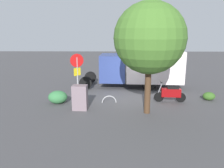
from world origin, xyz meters
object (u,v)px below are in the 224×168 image
box_truck_near (140,66)px  utility_cabinet (80,98)px  bike_rack_hoop (109,103)px  stop_sign (77,70)px  street_tree (150,38)px  motorcycle (171,93)px

box_truck_near → utility_cabinet: (3.60, 4.86, -0.86)m
box_truck_near → bike_rack_hoop: box_truck_near is taller
box_truck_near → stop_sign: stop_sign is taller
street_tree → box_truck_near: bearing=-91.7°
utility_cabinet → stop_sign: bearing=-76.3°
motorcycle → stop_sign: (5.38, 0.03, 1.34)m
utility_cabinet → bike_rack_hoop: size_ratio=1.55×
stop_sign → street_tree: size_ratio=0.52×
street_tree → bike_rack_hoop: size_ratio=6.39×
motorcycle → stop_sign: 5.54m
box_truck_near → stop_sign: size_ratio=2.63×
stop_sign → motorcycle: bearing=-179.7°
street_tree → bike_rack_hoop: 4.48m
motorcycle → utility_cabinet: utility_cabinet is taller
stop_sign → utility_cabinet: size_ratio=2.13×
motorcycle → street_tree: street_tree is taller
box_truck_near → bike_rack_hoop: (2.12, 3.70, -1.52)m
utility_cabinet → motorcycle: bearing=-164.8°
street_tree → utility_cabinet: street_tree is taller
street_tree → bike_rack_hoop: (1.96, -1.56, -3.71)m
street_tree → bike_rack_hoop: street_tree is taller
motorcycle → bike_rack_hoop: bearing=7.5°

